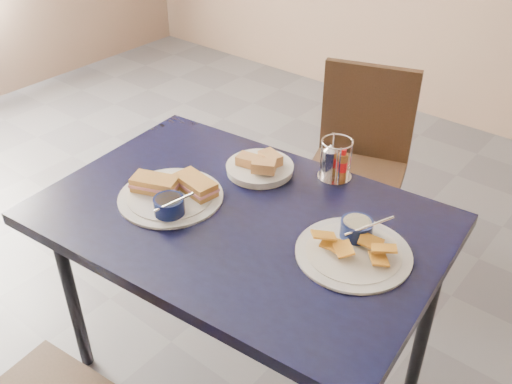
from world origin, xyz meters
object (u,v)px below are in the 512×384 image
Objects in this scene: bread_basket at (260,167)px; condiment_caddy at (335,162)px; sandwich_plate at (172,193)px; plantain_plate at (354,245)px; dining_table at (240,232)px; chair_far at (365,154)px.

bread_basket is 1.59× the size of condiment_caddy.
sandwich_plate is 0.57m from plantain_plate.
plantain_plate is 0.37m from condiment_caddy.
dining_table is 1.45× the size of chair_far.
sandwich_plate is at bearing -161.52° from dining_table.
chair_far is 1.06m from sandwich_plate.
plantain_plate is at bearing 14.23° from sandwich_plate.
condiment_caddy reaches higher than plantain_plate.
bread_basket is (-0.10, 0.22, 0.09)m from dining_table.
chair_far is (-0.10, 0.95, -0.19)m from dining_table.
dining_table is 9.08× the size of condiment_caddy.
plantain_plate is at bearing -18.43° from bread_basket.
chair_far is at bearing 95.75° from dining_table.
plantain_plate is (0.35, 0.07, 0.09)m from dining_table.
plantain_plate is (0.44, -0.88, 0.28)m from chair_far.
dining_table is 5.69× the size of bread_basket.
condiment_caddy reaches higher than dining_table.
sandwich_plate is 1.50× the size of bread_basket.
sandwich_plate is at bearing -96.30° from chair_far.
condiment_caddy is (0.31, 0.42, 0.03)m from sandwich_plate.
plantain_plate is at bearing 11.58° from dining_table.
condiment_caddy is (0.20, 0.13, 0.04)m from bread_basket.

